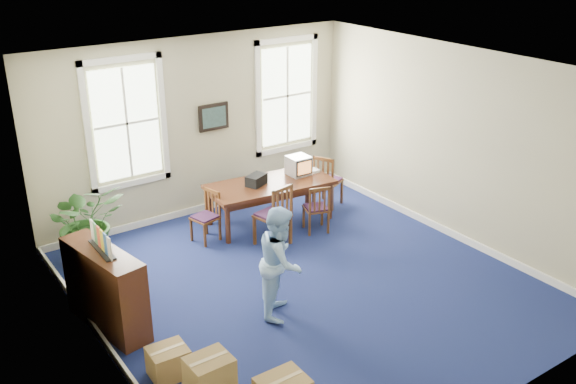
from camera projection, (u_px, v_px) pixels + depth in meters
floor at (306, 284)px, 9.47m from camera, size 6.50×6.50×0.00m
ceiling at (308, 69)px, 8.23m from camera, size 6.50×6.50×0.00m
wall_back at (198, 127)px, 11.31m from camera, size 6.50×0.00×6.50m
wall_front at (500, 285)px, 6.39m from camera, size 6.50×0.00×6.50m
wall_left at (94, 241)px, 7.27m from camera, size 0.00×6.50×6.50m
wall_right at (455, 144)px, 10.43m from camera, size 0.00×6.50×6.50m
baseboard_back at (203, 207)px, 11.89m from camera, size 6.00×0.04×0.12m
baseboard_left at (111, 352)px, 7.89m from camera, size 0.04×6.50×0.12m
baseboard_right at (445, 230)px, 11.01m from camera, size 0.04×6.50×0.12m
window_left at (126, 123)px, 10.50m from camera, size 1.40×0.12×2.20m
window_right at (287, 96)px, 12.18m from camera, size 1.40×0.12×2.20m
wall_picture at (214, 117)px, 11.37m from camera, size 0.58×0.06×0.48m
conference_table at (270, 202)px, 11.32m from camera, size 2.28×1.22×0.75m
crt_tv at (299, 165)px, 11.49m from camera, size 0.38×0.41×0.34m
game_console at (313, 170)px, 11.67m from camera, size 0.16×0.20×0.05m
equipment_bag at (256, 180)px, 11.05m from camera, size 0.43×0.37×0.18m
chair_near_left at (272, 214)px, 10.46m from camera, size 0.58×0.58×1.08m
chair_near_right at (316, 207)px, 10.97m from camera, size 0.50×0.50×0.87m
chair_end_left at (205, 217)px, 10.62m from camera, size 0.47×0.47×0.87m
chair_end_right at (328, 180)px, 11.95m from camera, size 0.60×0.60×1.01m
man at (281, 261)px, 8.52m from camera, size 0.95×0.96×1.56m
credenza at (106, 288)px, 8.30m from camera, size 0.67×1.49×1.13m
brochure_rack at (101, 238)px, 8.02m from camera, size 0.26×0.75×0.33m
potted_plant at (87, 222)px, 9.96m from camera, size 1.18×1.03×1.29m
cardboard_boxes at (222, 374)px, 7.00m from camera, size 1.38×1.38×0.77m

